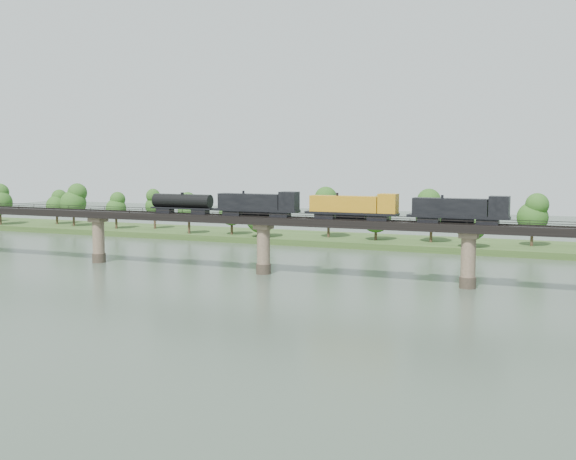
% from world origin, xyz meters
% --- Properties ---
extents(ground, '(400.00, 400.00, 0.00)m').
position_xyz_m(ground, '(0.00, 0.00, 0.00)').
color(ground, '#334134').
rests_on(ground, ground).
extents(far_bank, '(300.00, 24.00, 1.60)m').
position_xyz_m(far_bank, '(0.00, 85.00, 0.80)').
color(far_bank, '#2E491D').
rests_on(far_bank, ground).
extents(bridge, '(236.00, 30.00, 11.50)m').
position_xyz_m(bridge, '(0.00, 30.00, 5.46)').
color(bridge, '#473A2D').
rests_on(bridge, ground).
extents(bridge_superstructure, '(220.00, 4.90, 0.75)m').
position_xyz_m(bridge_superstructure, '(0.00, 30.00, 11.79)').
color(bridge_superstructure, black).
rests_on(bridge_superstructure, bridge).
extents(far_treeline, '(289.06, 17.54, 13.60)m').
position_xyz_m(far_treeline, '(-8.21, 80.52, 8.83)').
color(far_treeline, '#382619').
rests_on(far_treeline, far_bank).
extents(freight_train, '(72.50, 2.82, 4.99)m').
position_xyz_m(freight_train, '(11.80, 30.00, 13.88)').
color(freight_train, black).
rests_on(freight_train, bridge).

